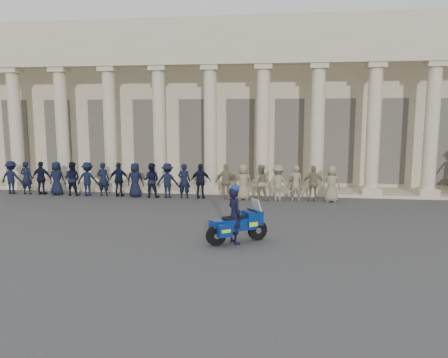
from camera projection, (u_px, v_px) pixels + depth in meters
The scene contains 5 objects.
ground at pixel (210, 236), 14.04m from camera, with size 90.00×90.00×0.00m, color #3B3B3D.
building at pixel (248, 105), 27.86m from camera, with size 40.00×12.50×9.00m.
officer_rank at pixel (160, 180), 20.65m from camera, with size 16.47×0.62×1.64m.
motorcycle at pixel (238, 225), 13.26m from camera, with size 1.78×1.39×1.31m.
rider at pixel (235, 214), 13.17m from camera, with size 0.68×0.75×1.81m.
Camera 1 is at (2.27, -13.45, 3.82)m, focal length 35.00 mm.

